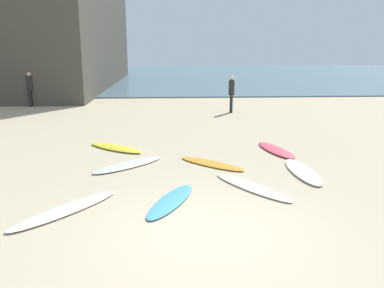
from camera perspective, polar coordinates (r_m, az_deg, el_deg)
The scene contains 12 objects.
ground_plane at distance 7.12m, azimuth 2.09°, elevation -12.61°, with size 120.00×120.00×0.00m, color #C6B28E.
ocean_water at distance 45.14m, azimuth -2.31°, elevation 9.69°, with size 120.00×40.00×0.08m, color slate.
surfboard_0 at distance 8.39m, azimuth -17.25°, elevation -8.78°, with size 0.50×2.53×0.08m, color white.
surfboard_1 at distance 8.46m, azimuth -2.98°, elevation -7.99°, with size 0.51×2.07×0.07m, color #449DE4.
surfboard_2 at distance 9.35m, azimuth 8.38°, elevation -5.98°, with size 0.49×2.36×0.06m, color silver.
surfboard_3 at distance 12.68m, azimuth 11.70°, elevation -0.82°, with size 0.58×2.10×0.09m, color #D64353.
surfboard_4 at distance 11.03m, azimuth 2.79°, elevation -2.78°, with size 0.52×2.09×0.06m, color gold.
surfboard_5 at distance 11.04m, azimuth -8.96°, elevation -2.90°, with size 0.58×2.22×0.08m, color silver.
surfboard_6 at distance 10.70m, azimuth 15.30°, elevation -3.72°, with size 0.60×2.28×0.09m, color silver.
surfboard_7 at distance 12.91m, azimuth -10.68°, elevation -0.52°, with size 0.58×2.15×0.09m, color yellow.
beachgoer_near at distance 19.67m, azimuth 5.57°, elevation 7.31°, with size 0.33×0.34×1.78m.
beachgoer_mid at distance 23.19m, azimuth -21.82°, elevation 7.43°, with size 0.37×0.37×1.82m.
Camera 1 is at (-0.59, -6.36, 3.15)m, focal length 37.93 mm.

